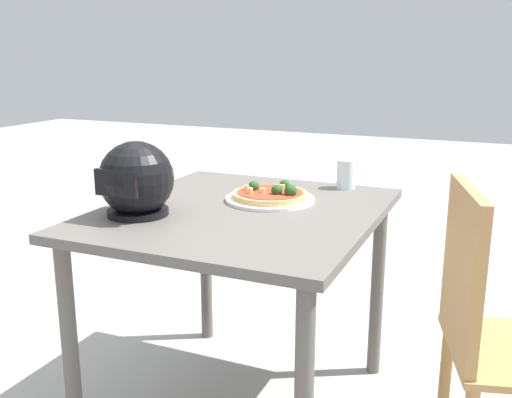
{
  "coord_description": "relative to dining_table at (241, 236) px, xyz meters",
  "views": [
    {
      "loc": [
        -0.79,
        1.69,
        1.25
      ],
      "look_at": [
        -0.02,
        -0.07,
        0.76
      ],
      "focal_mm": 41.28,
      "sensor_mm": 36.0,
      "label": 1
    }
  ],
  "objects": [
    {
      "name": "dining_table",
      "position": [
        0.0,
        0.0,
        0.0
      ],
      "size": [
        0.87,
        0.99,
        0.74
      ],
      "color": "#5B5651",
      "rests_on": "ground"
    },
    {
      "name": "pizza_plate",
      "position": [
        -0.05,
        -0.14,
        0.1
      ],
      "size": [
        0.31,
        0.31,
        0.01
      ],
      "primitive_type": "cylinder",
      "color": "white",
      "rests_on": "dining_table"
    },
    {
      "name": "pizza",
      "position": [
        -0.05,
        -0.14,
        0.12
      ],
      "size": [
        0.26,
        0.26,
        0.06
      ],
      "color": "tan",
      "rests_on": "pizza_plate"
    },
    {
      "name": "motorcycle_helmet",
      "position": [
        0.27,
        0.2,
        0.21
      ],
      "size": [
        0.23,
        0.23,
        0.23
      ],
      "color": "black",
      "rests_on": "dining_table"
    },
    {
      "name": "drinking_glass",
      "position": [
        -0.24,
        -0.43,
        0.15
      ],
      "size": [
        0.07,
        0.07,
        0.11
      ],
      "primitive_type": "cylinder",
      "color": "silver",
      "rests_on": "dining_table"
    },
    {
      "name": "chair_side",
      "position": [
        -0.8,
        0.08,
        -0.14
      ],
      "size": [
        0.49,
        0.49,
        0.9
      ],
      "color": "#B7844C",
      "rests_on": "ground"
    }
  ]
}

